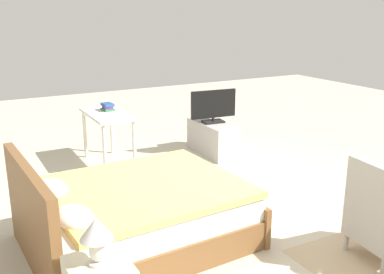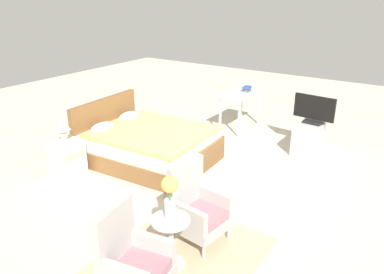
# 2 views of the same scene
# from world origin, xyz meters

# --- Properties ---
(ground_plane) EXTENTS (16.00, 16.00, 0.00)m
(ground_plane) POSITION_xyz_m (0.00, 0.00, 0.00)
(ground_plane) COLOR beige
(bed) EXTENTS (1.66, 2.09, 0.96)m
(bed) POSITION_xyz_m (-0.05, 1.14, 0.30)
(bed) COLOR brown
(bed) RESTS_ON ground_plane
(armchair_by_window_right) EXTENTS (0.60, 0.60, 0.92)m
(armchair_by_window_right) POSITION_xyz_m (-1.37, -0.71, 0.38)
(armchair_by_window_right) COLOR #ADA8A3
(armchair_by_window_right) RESTS_ON floor_rug
(table_lamp) EXTENTS (0.22, 0.22, 0.33)m
(table_lamp) POSITION_xyz_m (-1.17, 1.81, 0.80)
(table_lamp) COLOR silver
(table_lamp) RESTS_ON nightstand
(tv_stand) EXTENTS (0.96, 0.40, 0.50)m
(tv_stand) POSITION_xyz_m (1.97, -0.97, 0.25)
(tv_stand) COLOR #B7B2AD
(tv_stand) RESTS_ON ground_plane
(tv_flatscreen) EXTENTS (0.23, 0.73, 0.50)m
(tv_flatscreen) POSITION_xyz_m (1.97, -0.97, 0.76)
(tv_flatscreen) COLOR black
(tv_flatscreen) RESTS_ON tv_stand
(vanity_desk) EXTENTS (1.04, 0.52, 0.76)m
(vanity_desk) POSITION_xyz_m (2.27, 0.60, 0.65)
(vanity_desk) COLOR silver
(vanity_desk) RESTS_ON ground_plane
(book_stack) EXTENTS (0.21, 0.16, 0.11)m
(book_stack) POSITION_xyz_m (2.41, 0.55, 0.82)
(book_stack) COLOR #337A47
(book_stack) RESTS_ON vanity_desk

